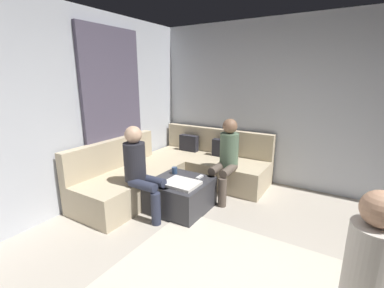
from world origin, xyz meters
name	(u,v)px	position (x,y,z in m)	size (l,w,h in m)	color
wall_back	(330,107)	(0.00, 2.94, 1.35)	(6.00, 0.12, 2.70)	silver
wall_left	(20,117)	(-2.94, 0.00, 1.35)	(0.12, 6.00, 2.70)	silver
curtain_panel	(114,113)	(-2.84, 1.30, 1.25)	(0.06, 1.10, 2.50)	#595166
sectional_couch	(177,170)	(-2.08, 1.88, 0.28)	(2.10, 2.55, 0.87)	#C6B593
ottoman	(180,195)	(-1.60, 1.26, 0.21)	(0.76, 0.76, 0.42)	#333338
folded_blanket	(181,184)	(-1.50, 1.14, 0.44)	(0.44, 0.36, 0.04)	white
coffee_mug	(175,170)	(-1.82, 1.44, 0.47)	(0.08, 0.08, 0.10)	#334C72
game_remote	(200,177)	(-1.42, 1.48, 0.43)	(0.05, 0.15, 0.02)	white
person_on_couch_back	(226,156)	(-1.22, 1.93, 0.66)	(0.30, 0.60, 1.20)	brown
person_on_couch_side	(141,168)	(-1.93, 0.86, 0.66)	(0.60, 0.30, 1.20)	#2D3347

